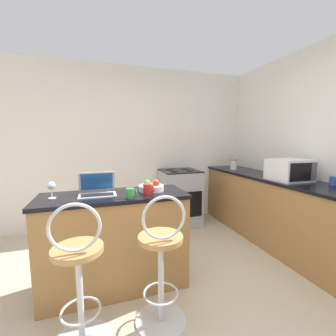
{
  "coord_description": "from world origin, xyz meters",
  "views": [
    {
      "loc": [
        -0.59,
        -1.44,
        1.43
      ],
      "look_at": [
        0.38,
        1.58,
        1.02
      ],
      "focal_mm": 24.0,
      "sensor_mm": 36.0,
      "label": 1
    }
  ],
  "objects_px": {
    "microwave": "(290,170)",
    "stove_range": "(180,197)",
    "bar_stool_near": "(79,278)",
    "mug_red": "(148,189)",
    "fruit_bowl": "(152,187)",
    "mug_blue": "(334,181)",
    "bar_stool_far": "(161,264)",
    "storage_jar": "(234,164)",
    "mug_green": "(131,193)",
    "wine_glass_short": "(51,186)",
    "laptop": "(97,189)"
  },
  "relations": [
    {
      "from": "microwave",
      "to": "stove_range",
      "type": "distance_m",
      "value": 1.71
    },
    {
      "from": "bar_stool_near",
      "to": "mug_red",
      "type": "relative_size",
      "value": 10.38
    },
    {
      "from": "fruit_bowl",
      "to": "mug_red",
      "type": "xyz_separation_m",
      "value": [
        -0.07,
        -0.15,
        0.01
      ]
    },
    {
      "from": "mug_red",
      "to": "mug_blue",
      "type": "bearing_deg",
      "value": -5.76
    },
    {
      "from": "bar_stool_far",
      "to": "microwave",
      "type": "height_order",
      "value": "microwave"
    },
    {
      "from": "stove_range",
      "to": "bar_stool_near",
      "type": "bearing_deg",
      "value": -127.38
    },
    {
      "from": "stove_range",
      "to": "storage_jar",
      "type": "xyz_separation_m",
      "value": [
        0.88,
        -0.21,
        0.55
      ]
    },
    {
      "from": "storage_jar",
      "to": "mug_green",
      "type": "height_order",
      "value": "storage_jar"
    },
    {
      "from": "storage_jar",
      "to": "wine_glass_short",
      "type": "relative_size",
      "value": 1.18
    },
    {
      "from": "storage_jar",
      "to": "mug_blue",
      "type": "xyz_separation_m",
      "value": [
        0.32,
        -1.44,
        -0.04
      ]
    },
    {
      "from": "bar_stool_near",
      "to": "mug_red",
      "type": "xyz_separation_m",
      "value": [
        0.59,
        0.46,
        0.48
      ]
    },
    {
      "from": "mug_green",
      "to": "stove_range",
      "type": "bearing_deg",
      "value": 55.58
    },
    {
      "from": "bar_stool_near",
      "to": "fruit_bowl",
      "type": "xyz_separation_m",
      "value": [
        0.66,
        0.61,
        0.46
      ]
    },
    {
      "from": "laptop",
      "to": "mug_red",
      "type": "bearing_deg",
      "value": -19.07
    },
    {
      "from": "bar_stool_near",
      "to": "fruit_bowl",
      "type": "relative_size",
      "value": 4.18
    },
    {
      "from": "stove_range",
      "to": "mug_red",
      "type": "relative_size",
      "value": 9.23
    },
    {
      "from": "storage_jar",
      "to": "mug_blue",
      "type": "distance_m",
      "value": 1.48
    },
    {
      "from": "microwave",
      "to": "mug_green",
      "type": "xyz_separation_m",
      "value": [
        -2.0,
        -0.24,
        -0.09
      ]
    },
    {
      "from": "stove_range",
      "to": "wine_glass_short",
      "type": "bearing_deg",
      "value": -141.98
    },
    {
      "from": "stove_range",
      "to": "mug_green",
      "type": "bearing_deg",
      "value": -124.42
    },
    {
      "from": "mug_green",
      "to": "wine_glass_short",
      "type": "distance_m",
      "value": 0.68
    },
    {
      "from": "storage_jar",
      "to": "mug_blue",
      "type": "relative_size",
      "value": 1.81
    },
    {
      "from": "storage_jar",
      "to": "mug_red",
      "type": "height_order",
      "value": "storage_jar"
    },
    {
      "from": "storage_jar",
      "to": "bar_stool_near",
      "type": "bearing_deg",
      "value": -144.07
    },
    {
      "from": "mug_blue",
      "to": "mug_green",
      "type": "bearing_deg",
      "value": 176.41
    },
    {
      "from": "mug_red",
      "to": "laptop",
      "type": "bearing_deg",
      "value": 160.93
    },
    {
      "from": "mug_blue",
      "to": "microwave",
      "type": "bearing_deg",
      "value": 121.77
    },
    {
      "from": "storage_jar",
      "to": "wine_glass_short",
      "type": "distance_m",
      "value": 2.8
    },
    {
      "from": "bar_stool_far",
      "to": "storage_jar",
      "type": "xyz_separation_m",
      "value": [
        1.76,
        1.69,
        0.51
      ]
    },
    {
      "from": "stove_range",
      "to": "fruit_bowl",
      "type": "relative_size",
      "value": 3.71
    },
    {
      "from": "mug_blue",
      "to": "bar_stool_far",
      "type": "bearing_deg",
      "value": -173.15
    },
    {
      "from": "bar_stool_far",
      "to": "mug_red",
      "type": "relative_size",
      "value": 10.38
    },
    {
      "from": "laptop",
      "to": "stove_range",
      "type": "distance_m",
      "value": 1.92
    },
    {
      "from": "bar_stool_far",
      "to": "stove_range",
      "type": "height_order",
      "value": "bar_stool_far"
    },
    {
      "from": "stove_range",
      "to": "fruit_bowl",
      "type": "xyz_separation_m",
      "value": [
        -0.8,
        -1.3,
        0.5
      ]
    },
    {
      "from": "mug_green",
      "to": "mug_blue",
      "type": "bearing_deg",
      "value": -3.59
    },
    {
      "from": "bar_stool_far",
      "to": "mug_green",
      "type": "bearing_deg",
      "value": 112.81
    },
    {
      "from": "microwave",
      "to": "wine_glass_short",
      "type": "bearing_deg",
      "value": -179.04
    },
    {
      "from": "laptop",
      "to": "mug_blue",
      "type": "height_order",
      "value": "laptop"
    },
    {
      "from": "bar_stool_far",
      "to": "storage_jar",
      "type": "bearing_deg",
      "value": 43.96
    },
    {
      "from": "bar_stool_near",
      "to": "bar_stool_far",
      "type": "height_order",
      "value": "same"
    },
    {
      "from": "stove_range",
      "to": "wine_glass_short",
      "type": "height_order",
      "value": "wine_glass_short"
    },
    {
      "from": "mug_blue",
      "to": "mug_green",
      "type": "height_order",
      "value": "mug_blue"
    },
    {
      "from": "microwave",
      "to": "laptop",
      "type": "bearing_deg",
      "value": -179.56
    },
    {
      "from": "wine_glass_short",
      "to": "bar_stool_near",
      "type": "bearing_deg",
      "value": -68.16
    },
    {
      "from": "bar_stool_near",
      "to": "mug_green",
      "type": "relative_size",
      "value": 11.0
    },
    {
      "from": "bar_stool_near",
      "to": "storage_jar",
      "type": "bearing_deg",
      "value": 35.93
    },
    {
      "from": "bar_stool_near",
      "to": "mug_blue",
      "type": "height_order",
      "value": "bar_stool_near"
    },
    {
      "from": "mug_blue",
      "to": "wine_glass_short",
      "type": "relative_size",
      "value": 0.65
    },
    {
      "from": "fruit_bowl",
      "to": "wine_glass_short",
      "type": "height_order",
      "value": "wine_glass_short"
    }
  ]
}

